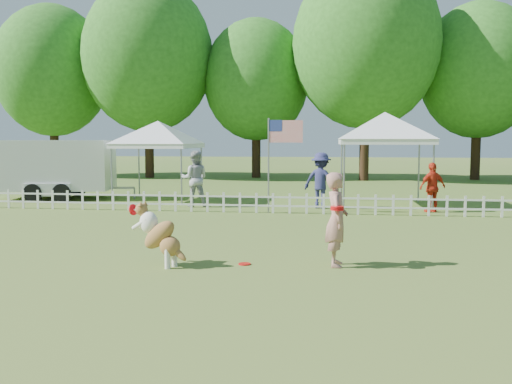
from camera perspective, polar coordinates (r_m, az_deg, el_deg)
ground at (r=10.14m, az=-1.44°, el=-7.25°), size 120.00×120.00×0.00m
picket_fence at (r=16.94m, az=2.55°, el=-1.14°), size 22.00×0.08×0.60m
handler at (r=9.98m, az=8.06°, el=-2.73°), size 0.41×0.61×1.64m
dog at (r=10.05m, az=-9.57°, el=-4.26°), size 1.12×0.71×1.09m
frisbee_on_turf at (r=10.13m, az=-1.15°, el=-7.20°), size 0.28×0.28×0.02m
canopy_tent_left at (r=20.74m, az=-9.72°, el=3.01°), size 2.78×2.78×2.79m
canopy_tent_right at (r=19.25m, az=12.68°, el=3.12°), size 2.99×2.99×3.01m
cargo_trailer at (r=22.22m, az=-19.38°, el=2.18°), size 5.33×3.07×2.21m
flag_pole at (r=16.98m, az=1.26°, el=2.64°), size 1.09×0.14×2.82m
spectator_a at (r=18.65m, az=-6.13°, el=1.32°), size 0.98×0.82×1.82m
spectator_b at (r=18.26m, az=6.52°, el=1.16°), size 1.30×1.00×1.78m
spectator_c at (r=17.97m, az=17.23°, el=0.45°), size 0.95×0.73×1.51m
tree_far_left at (r=36.01m, az=-19.68°, el=10.27°), size 6.60×6.60×11.00m
tree_left at (r=33.24m, az=-10.75°, el=11.80°), size 7.40×7.40×12.00m
tree_center_left at (r=32.70m, az=0.02°, el=10.06°), size 6.00×6.00×9.80m
tree_center_right at (r=31.05m, az=10.92°, el=12.81°), size 7.60×7.60×12.60m
tree_right at (r=33.21m, az=21.32°, el=10.15°), size 6.20×6.20×10.40m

